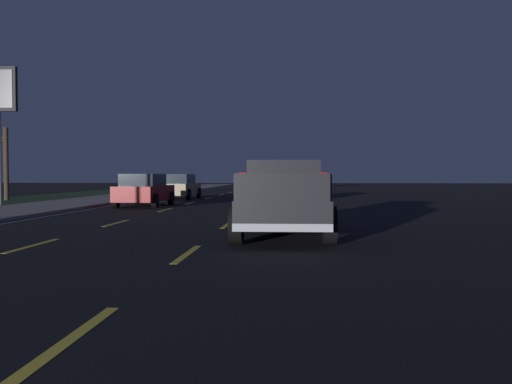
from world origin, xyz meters
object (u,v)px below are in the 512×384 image
Objects in this scene: pickup_truck at (284,198)px; sedan_black at (288,187)px; sedan_tan at (179,186)px; sedan_red at (144,190)px; bare_tree_far at (5,162)px.

pickup_truck reaches higher than sedan_black.
pickup_truck is 1.22× the size of sedan_tan.
sedan_red and sedan_tan have the same top height.
sedan_tan is 10.24m from bare_tree_far.
sedan_red is (11.80, 6.85, -0.13)m from pickup_truck.
sedan_red is at bearing 136.75° from sedan_black.
sedan_black is 6.72m from sedan_tan.
pickup_truck is 20.76m from sedan_tan.
pickup_truck is at bearing -160.75° from sedan_tan.
bare_tree_far reaches higher than sedan_black.
bare_tree_far is at bearing 102.05° from sedan_tan.
pickup_truck is at bearing -149.86° from sedan_red.
sedan_black is 9.76m from sedan_red.
bare_tree_far is (5.69, 9.91, 1.47)m from sedan_red.
sedan_black is (18.90, 0.17, -0.13)m from pickup_truck.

